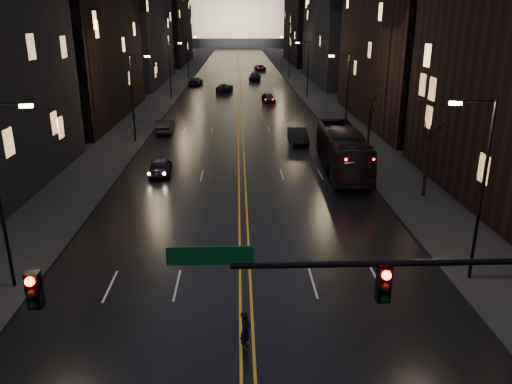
{
  "coord_description": "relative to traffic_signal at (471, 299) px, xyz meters",
  "views": [
    {
      "loc": [
        -0.25,
        -11.39,
        12.13
      ],
      "look_at": [
        0.64,
        13.26,
        3.6
      ],
      "focal_mm": 35.0,
      "sensor_mm": 36.0,
      "label": 1
    }
  ],
  "objects": [
    {
      "name": "road",
      "position": [
        -5.91,
        130.0,
        -5.09
      ],
      "size": [
        20.0,
        320.0,
        0.02
      ],
      "primitive_type": "cube",
      "color": "black",
      "rests_on": "ground"
    },
    {
      "name": "sidewalk_left",
      "position": [
        -19.91,
        130.0,
        -5.02
      ],
      "size": [
        8.0,
        320.0,
        0.16
      ],
      "primitive_type": "cube",
      "color": "black",
      "rests_on": "ground"
    },
    {
      "name": "sidewalk_right",
      "position": [
        8.09,
        130.0,
        -5.02
      ],
      "size": [
        8.0,
        320.0,
        0.16
      ],
      "primitive_type": "cube",
      "color": "black",
      "rests_on": "ground"
    },
    {
      "name": "center_line",
      "position": [
        -5.91,
        130.0,
        -5.08
      ],
      "size": [
        0.62,
        320.0,
        0.01
      ],
      "primitive_type": "cube",
      "color": "orange",
      "rests_on": "road"
    },
    {
      "name": "building_left_mid",
      "position": [
        -26.91,
        54.0,
        8.9
      ],
      "size": [
        12.0,
        30.0,
        28.0
      ],
      "primitive_type": "cube",
      "color": "black",
      "rests_on": "ground"
    },
    {
      "name": "building_left_far",
      "position": [
        -26.91,
        92.0,
        4.9
      ],
      "size": [
        12.0,
        34.0,
        20.0
      ],
      "primitive_type": "cube",
      "color": "black",
      "rests_on": "ground"
    },
    {
      "name": "building_left_dist",
      "position": [
        -26.91,
        140.0,
        6.9
      ],
      "size": [
        12.0,
        40.0,
        24.0
      ],
      "primitive_type": "cube",
      "color": "black",
      "rests_on": "ground"
    },
    {
      "name": "building_right_mid",
      "position": [
        15.09,
        92.0,
        7.9
      ],
      "size": [
        12.0,
        34.0,
        26.0
      ],
      "primitive_type": "cube",
      "color": "black",
      "rests_on": "ground"
    },
    {
      "name": "building_right_dist",
      "position": [
        15.09,
        140.0,
        5.9
      ],
      "size": [
        12.0,
        40.0,
        22.0
      ],
      "primitive_type": "cube",
      "color": "black",
      "rests_on": "ground"
    },
    {
      "name": "capitol",
      "position": [
        -5.91,
        250.0,
        12.05
      ],
      "size": [
        90.0,
        50.0,
        58.5
      ],
      "color": "black",
      "rests_on": "ground"
    },
    {
      "name": "traffic_signal",
      "position": [
        0.0,
        0.0,
        0.0
      ],
      "size": [
        17.29,
        0.45,
        7.0
      ],
      "color": "black",
      "rests_on": "ground"
    },
    {
      "name": "streetlamp_right_near",
      "position": [
        4.91,
        10.0,
        -0.02
      ],
      "size": [
        2.13,
        0.25,
        9.0
      ],
      "color": "black",
      "rests_on": "ground"
    },
    {
      "name": "streetlamp_left_near",
      "position": [
        -16.72,
        10.0,
        -0.02
      ],
      "size": [
        2.13,
        0.25,
        9.0
      ],
      "color": "black",
      "rests_on": "ground"
    },
    {
      "name": "streetlamp_right_mid",
      "position": [
        4.91,
        40.0,
        -0.02
      ],
      "size": [
        2.13,
        0.25,
        9.0
      ],
      "color": "black",
      "rests_on": "ground"
    },
    {
      "name": "streetlamp_left_mid",
      "position": [
        -16.72,
        40.0,
        -0.02
      ],
      "size": [
        2.13,
        0.25,
        9.0
      ],
      "color": "black",
      "rests_on": "ground"
    },
    {
      "name": "streetlamp_right_far",
      "position": [
        4.91,
        70.0,
        -0.02
      ],
      "size": [
        2.13,
        0.25,
        9.0
      ],
      "color": "black",
      "rests_on": "ground"
    },
    {
      "name": "streetlamp_left_far",
      "position": [
        -16.72,
        70.0,
        -0.02
      ],
      "size": [
        2.13,
        0.25,
        9.0
      ],
      "color": "black",
      "rests_on": "ground"
    },
    {
      "name": "streetlamp_right_dist",
      "position": [
        4.91,
        100.0,
        -0.02
      ],
      "size": [
        2.13,
        0.25,
        9.0
      ],
      "color": "black",
      "rests_on": "ground"
    },
    {
      "name": "streetlamp_left_dist",
      "position": [
        -16.72,
        100.0,
        -0.02
      ],
      "size": [
        2.13,
        0.25,
        9.0
      ],
      "color": "black",
      "rests_on": "ground"
    },
    {
      "name": "tree_right_mid",
      "position": [
        7.09,
        22.0,
        -0.58
      ],
      "size": [
        2.4,
        2.4,
        6.65
      ],
      "color": "black",
      "rests_on": "ground"
    },
    {
      "name": "tree_right_far",
      "position": [
        7.09,
        38.0,
        -0.58
      ],
      "size": [
        2.4,
        2.4,
        6.65
      ],
      "color": "black",
      "rests_on": "ground"
    },
    {
      "name": "bus",
      "position": [
        2.59,
        29.1,
        -3.35
      ],
      "size": [
        3.41,
        12.68,
        3.5
      ],
      "primitive_type": "imported",
      "rotation": [
        0.0,
        0.0,
        -0.04
      ],
      "color": "black",
      "rests_on": "ground"
    },
    {
      "name": "oncoming_car_a",
      "position": [
        -12.64,
        28.45,
        -4.37
      ],
      "size": [
        1.93,
        4.39,
        1.47
      ],
      "primitive_type": "imported",
      "rotation": [
        0.0,
        0.0,
        3.19
      ],
      "color": "black",
      "rests_on": "ground"
    },
    {
      "name": "oncoming_car_b",
      "position": [
        -14.41,
        44.51,
        -4.31
      ],
      "size": [
        1.8,
        4.86,
        1.59
      ],
      "primitive_type": "imported",
      "rotation": [
        0.0,
        0.0,
        3.17
      ],
      "color": "black",
      "rests_on": "ground"
    },
    {
      "name": "oncoming_car_c",
      "position": [
        -8.51,
        78.81,
        -4.36
      ],
      "size": [
        3.19,
        5.66,
        1.49
      ],
      "primitive_type": "imported",
      "rotation": [
        0.0,
        0.0,
        3.0
      ],
      "color": "black",
      "rests_on": "ground"
    },
    {
      "name": "oncoming_car_d",
      "position": [
        -14.41,
        88.52,
        -4.32
      ],
      "size": [
        2.67,
        5.57,
        1.56
      ],
      "primitive_type": "imported",
      "rotation": [
        0.0,
        0.0,
        3.05
      ],
      "color": "black",
      "rests_on": "ground"
    },
    {
      "name": "receding_car_a",
      "position": [
        0.01,
        38.94,
        -4.3
      ],
      "size": [
        1.81,
        4.92,
        1.61
      ],
      "primitive_type": "imported",
      "rotation": [
        0.0,
        0.0,
        0.02
      ],
      "color": "black",
      "rests_on": "ground"
    },
    {
      "name": "receding_car_b",
      "position": [
        -1.44,
        66.29,
        -4.38
      ],
      "size": [
        2.26,
        4.45,
        1.45
      ],
      "primitive_type": "imported",
      "rotation": [
        0.0,
        0.0,
        0.13
      ],
      "color": "black",
      "rests_on": "ground"
    },
    {
      "name": "receding_car_c",
      "position": [
        -2.55,
        95.75,
        -4.28
      ],
      "size": [
        2.84,
        5.87,
        1.65
      ],
      "primitive_type": "imported",
      "rotation": [
        0.0,
        0.0,
        -0.1
      ],
      "color": "black",
      "rests_on": "ground"
    },
    {
      "name": "receding_car_d",
      "position": [
        -0.49,
        117.69,
        -4.37
      ],
      "size": [
        3.01,
        5.49,
        1.46
      ],
      "primitive_type": "imported",
      "rotation": [
        0.0,
        0.0,
        0.12
      ],
      "color": "black",
      "rests_on": "ground"
    },
    {
      "name": "pedestrian_a",
      "position": [
        -5.97,
        5.0,
        -4.29
      ],
      "size": [
        0.58,
        0.69,
        1.63
      ],
      "primitive_type": "imported",
      "rotation": [
        0.0,
        0.0,
        1.2
      ],
      "color": "black",
      "rests_on": "ground"
    }
  ]
}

